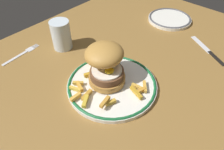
% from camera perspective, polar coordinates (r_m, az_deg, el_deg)
% --- Properties ---
extents(ground_plane, '(1.37, 0.91, 0.04)m').
position_cam_1_polar(ground_plane, '(0.63, -1.99, -4.34)').
color(ground_plane, olive).
extents(dinner_plate, '(0.26, 0.26, 0.02)m').
position_cam_1_polar(dinner_plate, '(0.61, 0.00, -2.57)').
color(dinner_plate, white).
rests_on(dinner_plate, ground_plane).
extents(burger, '(0.15, 0.15, 0.11)m').
position_cam_1_polar(burger, '(0.58, -1.66, 3.09)').
color(burger, '#B17D38').
rests_on(burger, dinner_plate).
extents(fries_pile, '(0.21, 0.23, 0.02)m').
position_cam_1_polar(fries_pile, '(0.60, -2.80, -2.41)').
color(fries_pile, gold).
rests_on(fries_pile, dinner_plate).
extents(water_glass, '(0.07, 0.07, 0.10)m').
position_cam_1_polar(water_glass, '(0.76, -13.40, 9.97)').
color(water_glass, silver).
rests_on(water_glass, ground_plane).
extents(side_plate, '(0.18, 0.18, 0.02)m').
position_cam_1_polar(side_plate, '(0.96, 15.22, 14.40)').
color(side_plate, white).
rests_on(side_plate, ground_plane).
extents(fork, '(0.14, 0.03, 0.00)m').
position_cam_1_polar(fork, '(0.79, -23.01, 5.30)').
color(fork, silver).
rests_on(fork, ground_plane).
extents(knife, '(0.11, 0.16, 0.01)m').
position_cam_1_polar(knife, '(0.81, 24.82, 5.63)').
color(knife, black).
rests_on(knife, ground_plane).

